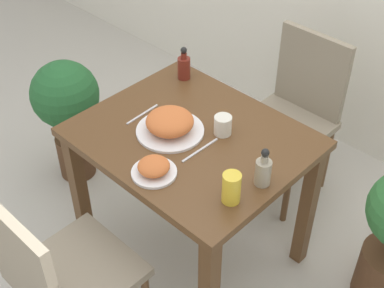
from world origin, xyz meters
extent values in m
plane|color=#B7B2A8|center=(0.00, 0.00, 0.00)|extent=(16.00, 16.00, 0.00)
cube|color=brown|center=(0.00, 0.00, 0.73)|extent=(0.92, 0.77, 0.04)
cube|color=brown|center=(-0.41, -0.33, 0.35)|extent=(0.06, 0.06, 0.71)
cube|color=brown|center=(-0.41, 0.33, 0.35)|extent=(0.06, 0.06, 0.71)
cube|color=brown|center=(0.41, 0.33, 0.35)|extent=(0.06, 0.06, 0.71)
cube|color=gray|center=(0.00, -0.64, 0.43)|extent=(0.42, 0.42, 0.04)
cube|color=gray|center=(0.00, -0.83, 0.67)|extent=(0.40, 0.04, 0.44)
cylinder|color=brown|center=(-0.18, -0.46, 0.21)|extent=(0.03, 0.03, 0.41)
cube|color=gray|center=(0.03, 0.67, 0.43)|extent=(0.42, 0.42, 0.04)
cube|color=gray|center=(0.03, 0.86, 0.67)|extent=(0.40, 0.04, 0.44)
cylinder|color=brown|center=(-0.15, 0.49, 0.21)|extent=(0.03, 0.03, 0.41)
cylinder|color=brown|center=(0.21, 0.49, 0.21)|extent=(0.03, 0.03, 0.41)
cylinder|color=brown|center=(-0.15, 0.85, 0.21)|extent=(0.03, 0.03, 0.41)
cylinder|color=brown|center=(0.21, 0.85, 0.21)|extent=(0.03, 0.03, 0.41)
cylinder|color=white|center=(-0.08, -0.05, 0.75)|extent=(0.29, 0.29, 0.01)
ellipsoid|color=#CC6633|center=(-0.08, -0.05, 0.80)|extent=(0.20, 0.20, 0.09)
cylinder|color=white|center=(0.06, -0.27, 0.75)|extent=(0.18, 0.18, 0.01)
ellipsoid|color=#CC6633|center=(0.06, -0.27, 0.78)|extent=(0.12, 0.12, 0.05)
cylinder|color=silver|center=(0.08, 0.10, 0.79)|extent=(0.07, 0.07, 0.08)
cylinder|color=gold|center=(0.36, -0.17, 0.81)|extent=(0.07, 0.07, 0.12)
cylinder|color=gray|center=(0.39, -0.03, 0.80)|extent=(0.06, 0.06, 0.11)
cylinder|color=gray|center=(0.39, -0.03, 0.87)|extent=(0.03, 0.03, 0.03)
sphere|color=black|center=(0.39, -0.03, 0.90)|extent=(0.03, 0.03, 0.03)
cylinder|color=maroon|center=(-0.33, 0.29, 0.80)|extent=(0.06, 0.06, 0.11)
cylinder|color=maroon|center=(-0.33, 0.29, 0.87)|extent=(0.03, 0.03, 0.03)
sphere|color=black|center=(-0.33, 0.29, 0.90)|extent=(0.03, 0.03, 0.03)
cube|color=silver|center=(-0.25, -0.05, 0.75)|extent=(0.02, 0.19, 0.00)
cube|color=silver|center=(0.09, -0.05, 0.75)|extent=(0.01, 0.20, 0.00)
cylinder|color=#51331E|center=(-0.88, -0.04, 0.13)|extent=(0.20, 0.20, 0.26)
cylinder|color=brown|center=(-0.88, -0.04, 0.31)|extent=(0.04, 0.04, 0.11)
sphere|color=#235B2D|center=(-0.88, -0.04, 0.55)|extent=(0.36, 0.36, 0.36)
camera|label=1|loc=(1.20, -1.24, 2.14)|focal=50.00mm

